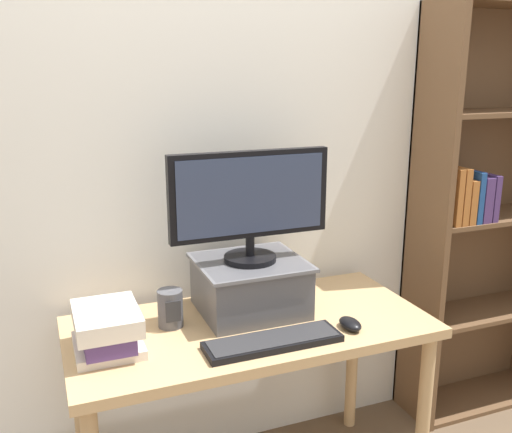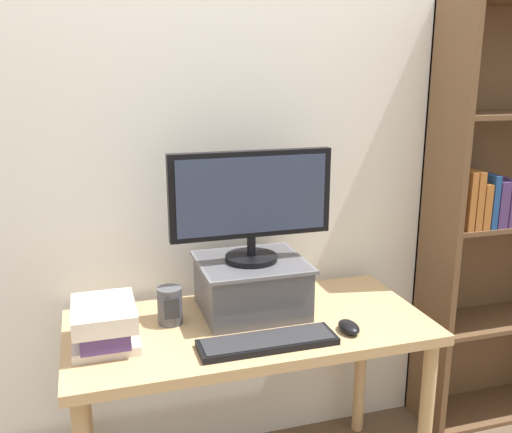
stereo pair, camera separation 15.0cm
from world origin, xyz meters
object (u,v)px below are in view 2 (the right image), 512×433
object	(u,v)px
keyboard	(268,342)
desk_speaker	(170,306)
book_stack	(104,324)
bookshelf_unit	(503,218)
riser_box	(251,284)
computer_mouse	(349,327)
desk	(249,346)
computer_monitor	(251,201)

from	to	relation	value
keyboard	desk_speaker	xyz separation A→B (m)	(-0.27, 0.26, 0.05)
keyboard	book_stack	world-z (taller)	book_stack
bookshelf_unit	keyboard	distance (m)	1.31
riser_box	keyboard	size ratio (longest dim) A/B	0.85
bookshelf_unit	keyboard	bearing A→B (deg)	-161.41
riser_box	computer_mouse	world-z (taller)	riser_box
computer_mouse	desk	bearing A→B (deg)	150.71
desk	computer_monitor	size ratio (longest dim) A/B	2.16
desk_speaker	computer_mouse	bearing A→B (deg)	-23.47
keyboard	riser_box	bearing A→B (deg)	84.29
riser_box	desk_speaker	xyz separation A→B (m)	(-0.30, -0.02, -0.04)
bookshelf_unit	computer_monitor	bearing A→B (deg)	-173.55
desk_speaker	keyboard	bearing A→B (deg)	-43.28
computer_monitor	book_stack	xyz separation A→B (m)	(-0.53, -0.12, -0.34)
computer_mouse	book_stack	bearing A→B (deg)	169.60
riser_box	computer_mouse	xyz separation A→B (m)	(0.27, -0.27, -0.09)
computer_mouse	desk_speaker	size ratio (longest dim) A/B	0.79
computer_mouse	desk_speaker	xyz separation A→B (m)	(-0.57, 0.25, 0.05)
desk_speaker	book_stack	bearing A→B (deg)	-155.96
bookshelf_unit	keyboard	xyz separation A→B (m)	(-1.23, -0.41, -0.21)
computer_mouse	riser_box	bearing A→B (deg)	134.85
computer_monitor	desk	bearing A→B (deg)	-111.33
riser_box	desk	bearing A→B (deg)	-111.03
riser_box	desk_speaker	distance (m)	0.31
keyboard	desk_speaker	distance (m)	0.38
computer_monitor	desk_speaker	bearing A→B (deg)	-176.45
book_stack	riser_box	bearing A→B (deg)	12.91
bookshelf_unit	riser_box	distance (m)	1.21
riser_box	book_stack	xyz separation A→B (m)	(-0.53, -0.12, -0.03)
desk	desk_speaker	bearing A→B (deg)	163.86
bookshelf_unit	computer_mouse	world-z (taller)	bookshelf_unit
bookshelf_unit	book_stack	xyz separation A→B (m)	(-1.73, -0.26, -0.15)
book_stack	desk_speaker	bearing A→B (deg)	24.04
bookshelf_unit	computer_monitor	xyz separation A→B (m)	(-1.20, -0.14, 0.19)
keyboard	desk	bearing A→B (deg)	92.97
bookshelf_unit	riser_box	xyz separation A→B (m)	(-1.20, -0.13, -0.12)
keyboard	book_stack	bearing A→B (deg)	162.51
riser_box	computer_mouse	size ratio (longest dim) A/B	3.69
riser_box	computer_monitor	distance (m)	0.31
computer_mouse	computer_monitor	bearing A→B (deg)	135.01
computer_monitor	book_stack	distance (m)	0.64
keyboard	bookshelf_unit	bearing A→B (deg)	18.59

